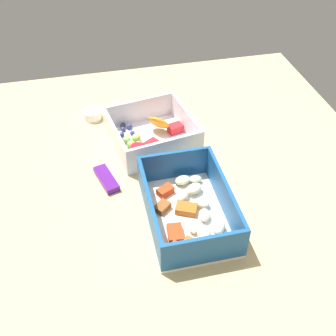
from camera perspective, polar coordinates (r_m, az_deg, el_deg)
table_surface at (r=76.52cm, az=0.49°, el=-1.02°), size 80.00×80.00×2.00cm
pasta_container at (r=66.49cm, az=2.81°, el=-5.88°), size 19.56×13.14×6.42cm
fruit_bowl at (r=81.19cm, az=-2.27°, el=4.62°), size 17.60×17.88×5.75cm
candy_bar at (r=73.96cm, az=-8.61°, el=-1.79°), size 7.39×4.26×1.20cm
paper_cup_liner at (r=90.02cm, az=-10.58°, el=7.39°), size 3.91×3.91×1.97cm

